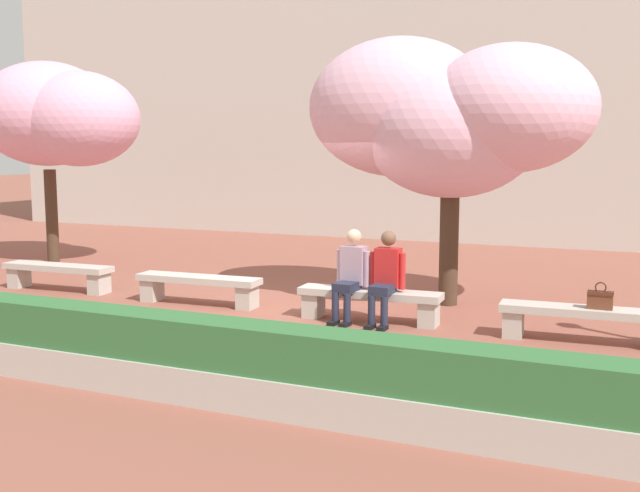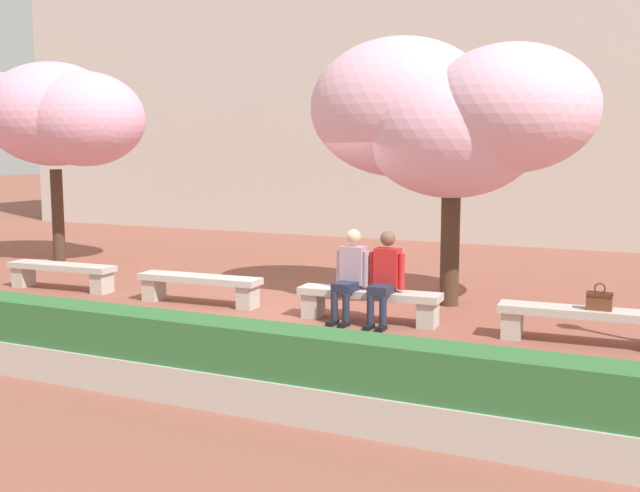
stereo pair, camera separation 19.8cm
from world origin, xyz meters
TOP-DOWN VIEW (x-y plane):
  - ground_plane at (0.00, 0.00)m, footprint 100.00×100.00m
  - building_facade at (0.00, 11.15)m, footprint 28.00×4.00m
  - stone_bench_west_end at (-4.25, 0.00)m, footprint 2.05×0.53m
  - stone_bench_near_west at (-1.42, 0.00)m, footprint 2.05×0.53m
  - stone_bench_center at (1.42, 0.00)m, footprint 2.05×0.53m
  - stone_bench_near_east at (4.25, 0.00)m, footprint 2.05×0.53m
  - person_seated_left at (1.16, -0.05)m, footprint 0.51×0.70m
  - person_seated_right at (1.67, -0.05)m, footprint 0.51×0.68m
  - handbag at (4.44, -0.02)m, footprint 0.30×0.15m
  - cherry_tree_main at (2.07, 1.63)m, footprint 4.43×2.75m
  - cherry_tree_secondary at (-6.63, 2.43)m, footprint 4.13×2.75m
  - planter_hedge_foreground at (0.00, -3.76)m, footprint 15.42×0.50m

SIDE VIEW (x-z plane):
  - ground_plane at x=0.00m, z-range 0.00..0.00m
  - stone_bench_west_end at x=-4.25m, z-range 0.08..0.53m
  - stone_bench_near_west at x=-1.42m, z-range 0.08..0.53m
  - stone_bench_center at x=1.42m, z-range 0.08..0.53m
  - stone_bench_near_east at x=4.25m, z-range 0.08..0.53m
  - planter_hedge_foreground at x=0.00m, z-range -0.01..0.79m
  - handbag at x=4.44m, z-range 0.41..0.75m
  - person_seated_left at x=1.16m, z-range 0.05..1.34m
  - person_seated_right at x=1.67m, z-range 0.05..1.34m
  - cherry_tree_main at x=2.07m, z-range 0.83..4.96m
  - cherry_tree_secondary at x=-6.63m, z-range 0.99..5.21m
  - building_facade at x=0.00m, z-range 0.00..10.39m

